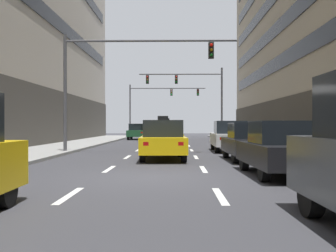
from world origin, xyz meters
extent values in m
plane|color=#38383D|center=(0.00, 0.00, 0.00)|extent=(120.00, 120.00, 0.00)
cube|color=silver|center=(-1.58, -3.00, 0.00)|extent=(0.16, 2.00, 0.01)
cube|color=silver|center=(-1.58, 2.00, 0.00)|extent=(0.16, 2.00, 0.01)
cube|color=silver|center=(-1.58, 7.00, 0.00)|extent=(0.16, 2.00, 0.01)
cube|color=silver|center=(-1.58, 12.00, 0.00)|extent=(0.16, 2.00, 0.01)
cube|color=silver|center=(-1.58, 17.00, 0.00)|extent=(0.16, 2.00, 0.01)
cube|color=silver|center=(-1.58, 22.00, 0.00)|extent=(0.16, 2.00, 0.01)
cube|color=silver|center=(-1.58, 27.00, 0.00)|extent=(0.16, 2.00, 0.01)
cube|color=silver|center=(-1.58, 32.00, 0.00)|extent=(0.16, 2.00, 0.01)
cube|color=silver|center=(1.58, -3.00, 0.00)|extent=(0.16, 2.00, 0.01)
cube|color=silver|center=(1.58, 2.00, 0.00)|extent=(0.16, 2.00, 0.01)
cube|color=silver|center=(1.58, 7.00, 0.00)|extent=(0.16, 2.00, 0.01)
cube|color=silver|center=(1.58, 12.00, 0.00)|extent=(0.16, 2.00, 0.01)
cube|color=silver|center=(1.58, 17.00, 0.00)|extent=(0.16, 2.00, 0.01)
cube|color=silver|center=(1.58, 22.00, 0.00)|extent=(0.16, 2.00, 0.01)
cube|color=silver|center=(1.58, 27.00, 0.00)|extent=(0.16, 2.00, 0.01)
cube|color=silver|center=(1.58, 32.00, 0.00)|extent=(0.16, 2.00, 0.01)
cylinder|color=black|center=(-2.39, -4.26, 0.32)|extent=(0.22, 0.64, 0.64)
cube|color=white|center=(-2.56, -3.48, 0.90)|extent=(0.19, 0.08, 0.14)
cylinder|color=black|center=(-0.82, 13.15, 0.34)|extent=(0.25, 0.68, 0.67)
cylinder|color=black|center=(0.81, 13.22, 0.34)|extent=(0.25, 0.68, 0.67)
cylinder|color=black|center=(-0.70, 10.40, 0.34)|extent=(0.25, 0.68, 0.67)
cylinder|color=black|center=(0.93, 10.47, 0.34)|extent=(0.25, 0.68, 0.67)
cube|color=yellow|center=(0.05, 11.81, 0.66)|extent=(2.07, 4.57, 0.65)
cube|color=black|center=(0.06, 11.61, 1.34)|extent=(1.72, 2.01, 0.69)
cube|color=white|center=(-0.70, 13.99, 0.78)|extent=(0.21, 0.09, 0.14)
cube|color=red|center=(-0.51, 9.58, 0.78)|extent=(0.21, 0.09, 0.14)
cube|color=white|center=(0.62, 14.05, 0.78)|extent=(0.21, 0.09, 0.14)
cube|color=red|center=(0.81, 9.63, 0.78)|extent=(0.21, 0.09, 0.14)
cube|color=black|center=(0.06, 11.61, 1.78)|extent=(0.46, 0.22, 0.18)
cylinder|color=black|center=(-0.78, 7.17, 0.34)|extent=(0.25, 0.68, 0.68)
cylinder|color=black|center=(0.86, 7.24, 0.34)|extent=(0.25, 0.68, 0.68)
cylinder|color=black|center=(-0.66, 4.41, 0.34)|extent=(0.25, 0.68, 0.68)
cylinder|color=black|center=(0.97, 4.48, 0.34)|extent=(0.25, 0.68, 0.68)
cube|color=yellow|center=(0.10, 5.83, 0.67)|extent=(2.07, 4.58, 0.66)
cube|color=black|center=(0.11, 5.62, 1.34)|extent=(1.72, 2.01, 0.70)
cube|color=white|center=(-0.65, 8.01, 0.78)|extent=(0.21, 0.09, 0.14)
cube|color=red|center=(-0.47, 3.59, 0.78)|extent=(0.21, 0.09, 0.14)
cube|color=white|center=(0.67, 8.06, 0.78)|extent=(0.21, 0.09, 0.14)
cube|color=red|center=(0.85, 3.64, 0.78)|extent=(0.21, 0.09, 0.14)
cube|color=black|center=(0.11, 5.62, 1.78)|extent=(0.46, 0.22, 0.18)
cylinder|color=black|center=(-4.09, 30.87, 0.32)|extent=(0.22, 0.65, 0.65)
cylinder|color=black|center=(-2.52, 30.87, 0.32)|extent=(0.22, 0.65, 0.65)
cylinder|color=black|center=(-4.10, 28.22, 0.32)|extent=(0.22, 0.65, 0.65)
cylinder|color=black|center=(-2.53, 28.21, 0.32)|extent=(0.22, 0.65, 0.65)
cube|color=#1E512D|center=(-3.31, 29.54, 0.64)|extent=(1.82, 4.33, 0.63)
cube|color=black|center=(-3.31, 29.35, 1.29)|extent=(1.58, 1.87, 0.67)
cube|color=white|center=(-3.94, 31.67, 0.75)|extent=(0.20, 0.08, 0.14)
cube|color=red|center=(-3.95, 27.42, 0.75)|extent=(0.20, 0.08, 0.14)
cube|color=white|center=(-2.67, 31.67, 0.75)|extent=(0.20, 0.08, 0.14)
cube|color=red|center=(-2.68, 27.42, 0.75)|extent=(0.20, 0.08, 0.14)
cylinder|color=black|center=(-0.60, 26.09, 0.32)|extent=(0.24, 0.64, 0.63)
cylinder|color=black|center=(0.94, 26.03, 0.32)|extent=(0.24, 0.64, 0.63)
cylinder|color=black|center=(-0.70, 23.49, 0.32)|extent=(0.24, 0.64, 0.63)
cylinder|color=black|center=(0.84, 23.43, 0.32)|extent=(0.24, 0.64, 0.63)
cube|color=yellow|center=(0.12, 24.76, 0.63)|extent=(1.93, 4.30, 0.62)
cube|color=black|center=(0.11, 24.57, 1.26)|extent=(1.61, 1.88, 0.65)
cube|color=white|center=(-0.42, 26.86, 0.73)|extent=(0.20, 0.08, 0.13)
cube|color=red|center=(-0.58, 22.71, 0.73)|extent=(0.20, 0.08, 0.13)
cube|color=white|center=(0.82, 26.81, 0.73)|extent=(0.20, 0.08, 0.13)
cube|color=red|center=(0.66, 22.66, 0.73)|extent=(0.20, 0.08, 0.13)
cube|color=black|center=(0.11, 24.57, 1.67)|extent=(0.43, 0.21, 0.17)
cylinder|color=black|center=(2.84, -4.88, 0.35)|extent=(0.24, 0.70, 0.70)
cube|color=white|center=(2.99, -4.02, 0.99)|extent=(0.21, 0.09, 0.15)
cylinder|color=black|center=(2.89, 1.71, 0.32)|extent=(0.23, 0.65, 0.64)
cylinder|color=black|center=(4.45, 1.75, 0.32)|extent=(0.23, 0.65, 0.64)
cylinder|color=black|center=(2.96, -0.92, 0.32)|extent=(0.23, 0.65, 0.64)
cylinder|color=black|center=(4.51, -0.88, 0.32)|extent=(0.23, 0.65, 0.64)
cube|color=black|center=(3.70, 0.41, 0.63)|extent=(1.90, 4.32, 0.62)
cube|color=black|center=(3.71, 0.22, 1.27)|extent=(1.60, 1.89, 0.66)
cube|color=white|center=(3.03, 2.50, 0.74)|extent=(0.20, 0.08, 0.14)
cube|color=red|center=(3.13, -1.70, 0.74)|extent=(0.20, 0.08, 0.14)
cube|color=white|center=(4.28, 2.53, 0.74)|extent=(0.20, 0.08, 0.14)
cube|color=red|center=(4.38, -1.67, 0.74)|extent=(0.20, 0.08, 0.14)
cylinder|color=black|center=(2.92, 6.66, 0.32)|extent=(0.22, 0.64, 0.63)
cylinder|color=black|center=(4.45, 6.68, 0.32)|extent=(0.22, 0.64, 0.63)
cylinder|color=black|center=(2.96, 4.07, 0.32)|extent=(0.22, 0.64, 0.63)
cylinder|color=black|center=(4.49, 4.10, 0.32)|extent=(0.22, 0.64, 0.63)
cube|color=black|center=(3.70, 5.38, 0.62)|extent=(1.83, 4.24, 0.61)
cube|color=black|center=(3.71, 5.19, 1.25)|extent=(1.56, 1.84, 0.65)
cube|color=white|center=(3.05, 7.44, 0.73)|extent=(0.19, 0.08, 0.13)
cube|color=red|center=(3.12, 3.30, 0.73)|extent=(0.19, 0.08, 0.13)
cube|color=white|center=(4.29, 7.46, 0.73)|extent=(0.19, 0.08, 0.13)
cube|color=red|center=(4.35, 3.32, 0.73)|extent=(0.19, 0.08, 0.13)
cylinder|color=black|center=(2.89, 12.59, 0.34)|extent=(0.24, 0.69, 0.69)
cylinder|color=black|center=(4.56, 12.57, 0.34)|extent=(0.24, 0.69, 0.69)
cylinder|color=black|center=(2.85, 9.79, 0.34)|extent=(0.24, 0.69, 0.69)
cylinder|color=black|center=(4.51, 9.76, 0.34)|extent=(0.24, 0.69, 0.69)
cube|color=white|center=(3.70, 11.18, 0.68)|extent=(1.98, 4.60, 0.66)
cube|color=black|center=(3.70, 10.97, 1.36)|extent=(1.69, 2.00, 0.71)
cube|color=white|center=(3.07, 13.43, 0.79)|extent=(0.21, 0.09, 0.15)
cube|color=red|center=(3.00, 8.94, 0.79)|extent=(0.21, 0.09, 0.15)
cube|color=white|center=(4.41, 13.41, 0.79)|extent=(0.21, 0.09, 0.15)
cube|color=red|center=(4.34, 8.92, 0.79)|extent=(0.21, 0.09, 0.15)
cylinder|color=#4C4C51|center=(-5.15, 9.38, 3.19)|extent=(0.18, 0.18, 6.09)
cylinder|color=#4C4C51|center=(-0.65, 9.38, 5.89)|extent=(9.00, 0.12, 0.12)
cube|color=black|center=(2.50, 9.38, 5.37)|extent=(0.28, 0.24, 0.84)
sphere|color=red|center=(2.50, 9.24, 5.63)|extent=(0.17, 0.17, 0.17)
sphere|color=#523505|center=(2.50, 9.24, 5.37)|extent=(0.17, 0.17, 0.17)
sphere|color=#073E10|center=(2.50, 9.24, 5.11)|extent=(0.17, 0.17, 0.17)
cylinder|color=#4C4C51|center=(5.15, 27.49, 3.61)|extent=(0.18, 0.18, 6.95)
cylinder|color=#4C4C51|center=(1.11, 27.49, 6.47)|extent=(8.09, 0.12, 0.12)
cube|color=black|center=(0.70, 27.49, 5.95)|extent=(0.28, 0.24, 0.84)
sphere|color=red|center=(0.70, 27.35, 6.21)|extent=(0.17, 0.17, 0.17)
sphere|color=#523505|center=(0.70, 27.35, 5.95)|extent=(0.17, 0.17, 0.17)
sphere|color=#073E10|center=(0.70, 27.35, 5.69)|extent=(0.17, 0.17, 0.17)
cube|color=black|center=(-2.13, 27.49, 5.95)|extent=(0.28, 0.24, 0.84)
sphere|color=red|center=(-2.13, 27.35, 6.21)|extent=(0.17, 0.17, 0.17)
sphere|color=#523505|center=(-2.13, 27.35, 5.95)|extent=(0.17, 0.17, 0.17)
sphere|color=#073E10|center=(-2.13, 27.35, 5.69)|extent=(0.17, 0.17, 0.17)
cylinder|color=#4C4C51|center=(-5.15, 38.85, 3.38)|extent=(0.18, 0.18, 6.47)
cylinder|color=#4C4C51|center=(-0.37, 38.85, 6.15)|extent=(9.56, 0.12, 0.12)
cube|color=black|center=(0.10, 38.85, 5.63)|extent=(0.28, 0.24, 0.84)
sphere|color=#4B0704|center=(0.10, 38.71, 5.89)|extent=(0.17, 0.17, 0.17)
sphere|color=#523505|center=(0.10, 38.71, 5.63)|extent=(0.17, 0.17, 0.17)
sphere|color=green|center=(0.10, 38.71, 5.37)|extent=(0.17, 0.17, 0.17)
cube|color=black|center=(3.45, 38.85, 5.63)|extent=(0.28, 0.24, 0.84)
sphere|color=#4B0704|center=(3.45, 38.71, 5.89)|extent=(0.17, 0.17, 0.17)
sphere|color=#523505|center=(3.45, 38.71, 5.63)|extent=(0.17, 0.17, 0.17)
sphere|color=green|center=(3.45, 38.71, 5.37)|extent=(0.17, 0.17, 0.17)
cylinder|color=#383D59|center=(6.23, 9.29, 0.54)|extent=(0.13, 0.13, 0.81)
cylinder|color=#383D59|center=(6.24, 9.46, 0.54)|extent=(0.13, 0.13, 0.81)
cube|color=black|center=(6.24, 9.37, 1.23)|extent=(0.21, 0.35, 0.57)
sphere|color=beige|center=(6.24, 9.37, 1.62)|extent=(0.21, 0.21, 0.21)
cylinder|color=black|center=(6.23, 9.15, 1.26)|extent=(0.09, 0.09, 0.52)
cylinder|color=black|center=(6.25, 9.59, 1.26)|extent=(0.09, 0.09, 0.52)
cylinder|color=#383D59|center=(7.60, 5.94, 0.55)|extent=(0.13, 0.13, 0.82)
cylinder|color=#3F5938|center=(7.54, 5.83, 1.28)|extent=(0.09, 0.09, 0.52)
camera|label=1|loc=(0.66, -11.30, 1.49)|focal=42.39mm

